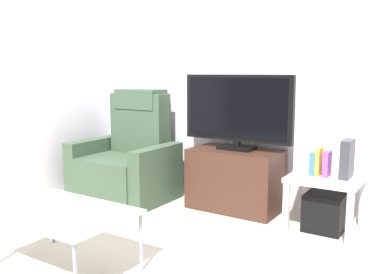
% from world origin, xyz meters
% --- Properties ---
extents(ground_plane, '(6.40, 6.40, 0.00)m').
position_xyz_m(ground_plane, '(0.00, 0.00, 0.00)').
color(ground_plane, beige).
extents(wall_back, '(6.40, 0.06, 2.60)m').
position_xyz_m(wall_back, '(0.00, 1.13, 1.30)').
color(wall_back, silver).
rests_on(wall_back, ground).
extents(wall_side, '(0.06, 4.48, 2.60)m').
position_xyz_m(wall_side, '(-1.88, 0.00, 1.30)').
color(wall_side, silver).
rests_on(wall_side, ground).
extents(tv_stand, '(0.82, 0.45, 0.56)m').
position_xyz_m(tv_stand, '(-0.06, 0.84, 0.28)').
color(tv_stand, '#3D2319').
rests_on(tv_stand, ground).
extents(television, '(1.05, 0.20, 0.68)m').
position_xyz_m(television, '(-0.06, 0.86, 0.92)').
color(television, black).
rests_on(television, tv_stand).
extents(recliner_armchair, '(0.98, 0.78, 1.08)m').
position_xyz_m(recliner_armchair, '(-1.17, 0.64, 0.37)').
color(recliner_armchair, '#384C38').
rests_on(recliner_armchair, ground).
extents(side_table, '(0.54, 0.54, 0.45)m').
position_xyz_m(side_table, '(0.78, 0.76, 0.38)').
color(side_table, white).
rests_on(side_table, ground).
extents(subwoofer_box, '(0.30, 0.30, 0.30)m').
position_xyz_m(subwoofer_box, '(0.78, 0.76, 0.15)').
color(subwoofer_box, black).
rests_on(subwoofer_box, ground).
extents(book_leftmost, '(0.04, 0.13, 0.18)m').
position_xyz_m(book_leftmost, '(0.68, 0.74, 0.54)').
color(book_leftmost, '#3366B2').
rests_on(book_leftmost, side_table).
extents(book_middle, '(0.03, 0.13, 0.22)m').
position_xyz_m(book_middle, '(0.72, 0.74, 0.56)').
color(book_middle, gold).
rests_on(book_middle, side_table).
extents(book_rightmost, '(0.04, 0.12, 0.20)m').
position_xyz_m(book_rightmost, '(0.79, 0.74, 0.55)').
color(book_rightmost, purple).
rests_on(book_rightmost, side_table).
extents(game_console, '(0.07, 0.20, 0.30)m').
position_xyz_m(game_console, '(0.93, 0.77, 0.60)').
color(game_console, '#333338').
rests_on(game_console, side_table).
extents(coffee_table, '(0.90, 0.60, 0.40)m').
position_xyz_m(coffee_table, '(-0.43, -0.85, 0.38)').
color(coffee_table, '#B2C6C1').
rests_on(coffee_table, ground).
extents(cell_phone, '(0.10, 0.16, 0.01)m').
position_xyz_m(cell_phone, '(-0.29, -0.87, 0.41)').
color(cell_phone, '#B7B7BC').
rests_on(cell_phone, coffee_table).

